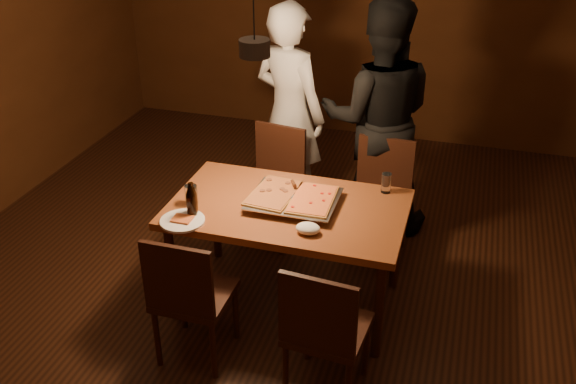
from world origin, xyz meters
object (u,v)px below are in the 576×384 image
(beer_bottle_b, at_px, (191,200))
(pendant_lamp, at_px, (255,46))
(dining_table, at_px, (288,216))
(plate_slice, at_px, (182,221))
(chair_far_right, at_px, (381,188))
(diner_dark, at_px, (378,118))
(pizza_tray, at_px, (294,201))
(chair_near_left, at_px, (187,289))
(chair_near_right, at_px, (323,323))
(diner_white, at_px, (289,114))
(chair_far_left, at_px, (275,173))
(beer_bottle_a, at_px, (193,198))

(beer_bottle_b, distance_m, pendant_lamp, 1.00)
(dining_table, height_order, plate_slice, plate_slice)
(pendant_lamp, bearing_deg, plate_slice, -132.40)
(beer_bottle_b, xyz_separation_m, plate_slice, (-0.03, -0.08, -0.11))
(chair_far_right, bearing_deg, diner_dark, -70.20)
(pizza_tray, distance_m, pendant_lamp, 1.01)
(chair_near_left, bearing_deg, chair_near_right, -4.53)
(chair_near_left, xyz_separation_m, plate_slice, (-0.18, 0.35, 0.22))
(plate_slice, bearing_deg, diner_white, 81.83)
(diner_dark, bearing_deg, plate_slice, 49.17)
(dining_table, relative_size, chair_near_right, 3.09)
(chair_near_left, xyz_separation_m, diner_dark, (0.75, 1.93, 0.39))
(dining_table, distance_m, chair_far_left, 0.89)
(chair_near_left, height_order, pendant_lamp, pendant_lamp)
(chair_near_left, distance_m, plate_slice, 0.45)
(beer_bottle_b, bearing_deg, diner_dark, 59.28)
(chair_far_right, height_order, plate_slice, chair_far_right)
(diner_dark, bearing_deg, chair_far_right, 95.84)
(beer_bottle_b, relative_size, diner_dark, 0.13)
(plate_slice, xyz_separation_m, diner_dark, (0.92, 1.58, 0.16))
(dining_table, bearing_deg, chair_far_right, 59.33)
(plate_slice, distance_m, diner_dark, 1.83)
(diner_dark, bearing_deg, chair_far_left, 18.32)
(chair_near_left, distance_m, pizza_tray, 0.89)
(dining_table, xyz_separation_m, diner_dark, (0.36, 1.20, 0.25))
(beer_bottle_a, distance_m, diner_dark, 1.72)
(pendant_lamp, bearing_deg, pizza_tray, 2.62)
(diner_white, bearing_deg, chair_near_left, 111.37)
(dining_table, distance_m, diner_dark, 1.28)
(diner_white, bearing_deg, beer_bottle_a, 104.99)
(chair_near_left, relative_size, pendant_lamp, 0.44)
(pendant_lamp, bearing_deg, chair_near_left, -103.60)
(pizza_tray, relative_size, pendant_lamp, 0.50)
(beer_bottle_b, relative_size, pendant_lamp, 0.21)
(plate_slice, xyz_separation_m, diner_white, (0.22, 1.55, 0.13))
(diner_dark, height_order, pendant_lamp, pendant_lamp)
(diner_white, bearing_deg, diner_dark, -154.71)
(dining_table, bearing_deg, chair_near_left, -117.84)
(chair_far_right, distance_m, chair_near_right, 1.60)
(chair_near_right, xyz_separation_m, diner_dark, (-0.07, 2.00, 0.39))
(chair_near_right, distance_m, plate_slice, 1.10)
(pizza_tray, distance_m, beer_bottle_b, 0.65)
(chair_near_left, height_order, beer_bottle_a, beer_bottle_a)
(dining_table, relative_size, beer_bottle_b, 6.39)
(chair_near_left, relative_size, beer_bottle_b, 2.07)
(pizza_tray, distance_m, diner_dark, 1.23)
(dining_table, bearing_deg, plate_slice, -146.26)
(pendant_lamp, bearing_deg, dining_table, -4.32)
(chair_near_left, bearing_deg, chair_far_right, 60.79)
(chair_far_right, height_order, chair_near_right, same)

